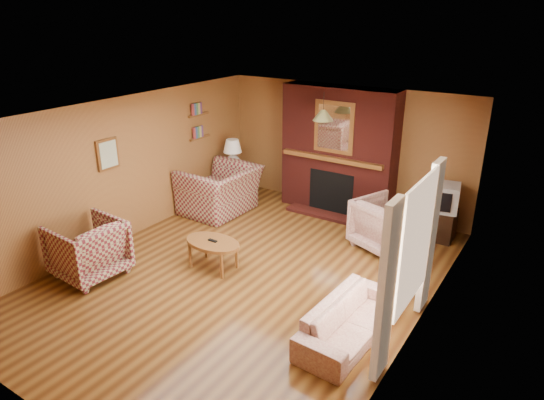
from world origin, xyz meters
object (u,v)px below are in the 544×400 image
Objects in this scene: tv_stand at (440,224)px; crt_tv at (443,197)px; plaid_armchair at (88,249)px; side_table at (234,183)px; fireplace at (338,152)px; floral_armchair at (386,225)px; table_lamp at (233,153)px; plaid_loveseat at (220,190)px; coffee_table at (213,244)px; floral_sofa at (350,320)px.

crt_tv is at bearing -91.20° from tv_stand.
crt_tv reaches higher than plaid_armchair.
crt_tv reaches higher than tv_stand.
fireplace is at bearing 14.29° from side_table.
fireplace is at bearing 159.25° from plaid_armchair.
crt_tv reaches higher than floral_armchair.
plaid_armchair is at bearing -87.68° from table_lamp.
crt_tv is at bearing -5.30° from fireplace.
crt_tv is (4.15, 0.34, -0.21)m from table_lamp.
plaid_loveseat reaches higher than plaid_armchair.
table_lamp is 4.17m from crt_tv.
floral_armchair is 3.57m from table_lamp.
crt_tv is at bearing 107.30° from plaid_loveseat.
plaid_loveseat is at bearing -164.17° from crt_tv.
fireplace is 4.48× the size of tv_stand.
coffee_table is 1.47× the size of table_lamp.
side_table is (-4.00, 2.96, 0.07)m from floral_sofa.
floral_armchair is 3.53m from side_table.
floral_armchair reaches higher than tv_stand.
plaid_loveseat is 3.26m from floral_armchair.
fireplace reaches higher than floral_sofa.
plaid_loveseat is 2.37× the size of crt_tv.
fireplace is 3.85× the size of table_lamp.
side_table is at bearing 0.00° from table_lamp.
floral_sofa is (1.90, -3.50, -0.94)m from fireplace.
side_table reaches higher than coffee_table.
fireplace reaches higher than coffee_table.
table_lamp is (0.00, 0.00, 0.66)m from side_table.
tv_stand is (2.61, 2.89, -0.12)m from coffee_table.
fireplace is 2.63× the size of coffee_table.
crt_tv is at bearing 4.74° from side_table.
floral_sofa is at bearing 104.87° from plaid_armchair.
table_lamp reaches higher than tv_stand.
table_lamp reaches higher than floral_armchair.
floral_armchair is 1.07m from tv_stand.
coffee_table is at bearing 68.81° from floral_armchair.
floral_armchair is 1.01× the size of coffee_table.
plaid_armchair is at bearing -134.65° from crt_tv.
table_lamp is at bearing -176.38° from tv_stand.
crt_tv is at bearing 47.94° from coffee_table.
floral_armchair is 1.60× the size of crt_tv.
fireplace is 4.73m from plaid_armchair.
plaid_loveseat is at bearing -165.30° from tv_stand.
fireplace is 3.86× the size of side_table.
table_lamp reaches higher than crt_tv.
side_table is 1.16× the size of tv_stand.
floral_armchair is 2.84m from coffee_table.
plaid_armchair is at bearing -87.68° from side_table.
plaid_loveseat is 0.81m from side_table.
table_lamp is at bearing -175.26° from crt_tv.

